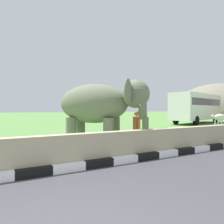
{
  "coord_description": "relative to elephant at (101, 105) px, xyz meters",
  "views": [
    {
      "loc": [
        -0.64,
        -2.0,
        1.73
      ],
      "look_at": [
        3.53,
        5.58,
        1.6
      ],
      "focal_mm": 32.63,
      "sensor_mm": 36.0,
      "label": 1
    }
  ],
  "objects": [
    {
      "name": "barrier_parapet",
      "position": [
        -1.18,
        -2.2,
        -1.41
      ],
      "size": [
        28.0,
        0.36,
        1.0
      ],
      "primitive_type": "cube",
      "color": "tan",
      "rests_on": "ground_plane"
    },
    {
      "name": "bus_white",
      "position": [
        16.83,
        8.53,
        0.17
      ],
      "size": [
        9.6,
        5.0,
        3.5
      ],
      "color": "silver",
      "rests_on": "ground_plane"
    },
    {
      "name": "elephant",
      "position": [
        0.0,
        0.0,
        0.0
      ],
      "size": [
        3.81,
        3.86,
        2.93
      ],
      "color": "#6D735B",
      "rests_on": "ground_plane"
    },
    {
      "name": "striped_curb",
      "position": [
        -3.53,
        -2.5,
        -1.79
      ],
      "size": [
        16.2,
        0.2,
        0.24
      ],
      "color": "white",
      "rests_on": "ground_plane"
    },
    {
      "name": "person_handler",
      "position": [
        1.4,
        -0.66,
        -0.99
      ],
      "size": [
        0.55,
        0.5,
        1.66
      ],
      "color": "navy",
      "rests_on": "ground_plane"
    },
    {
      "name": "cow_near",
      "position": [
        15.71,
        4.89,
        -1.04
      ],
      "size": [
        1.92,
        0.81,
        1.23
      ],
      "color": "beige",
      "rests_on": "ground_plane"
    },
    {
      "name": "hill_east",
      "position": [
        51.82,
        28.26,
        -1.91
      ],
      "size": [
        31.08,
        24.86,
        18.08
      ],
      "color": "slate",
      "rests_on": "ground_plane"
    }
  ]
}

